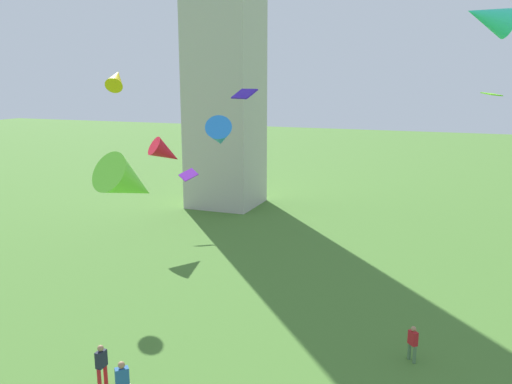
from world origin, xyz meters
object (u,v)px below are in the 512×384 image
(kite_flying_5, at_px, (220,136))
(kite_flying_11, at_px, (492,94))
(kite_flying_1, at_px, (244,94))
(kite_flying_2, at_px, (488,17))
(person_2, at_px, (413,342))
(person_3, at_px, (102,363))
(kite_flying_0, at_px, (188,175))
(kite_flying_4, at_px, (116,79))
(kite_flying_3, at_px, (166,153))
(kite_flying_6, at_px, (130,183))
(person_0, at_px, (122,382))

(kite_flying_5, distance_m, kite_flying_11, 19.73)
(kite_flying_1, distance_m, kite_flying_2, 16.49)
(person_2, relative_size, person_3, 0.91)
(person_3, height_order, kite_flying_5, kite_flying_5)
(person_2, height_order, kite_flying_0, kite_flying_0)
(person_2, xyz_separation_m, person_3, (-10.90, -6.10, 0.08))
(kite_flying_2, relative_size, kite_flying_4, 1.07)
(kite_flying_3, distance_m, kite_flying_11, 22.14)
(person_3, xyz_separation_m, kite_flying_11, (13.76, 19.86, 9.68))
(kite_flying_2, relative_size, kite_flying_3, 0.80)
(kite_flying_2, xyz_separation_m, kite_flying_3, (-20.68, 8.97, -7.76))
(person_3, distance_m, kite_flying_5, 9.71)
(kite_flying_0, bearing_deg, kite_flying_3, 17.33)
(person_2, bearing_deg, kite_flying_1, -175.14)
(person_2, distance_m, kite_flying_3, 23.16)
(kite_flying_5, bearing_deg, kite_flying_6, 4.58)
(kite_flying_11, bearing_deg, kite_flying_5, 120.04)
(kite_flying_4, bearing_deg, kite_flying_6, 105.66)
(kite_flying_3, bearing_deg, person_2, -174.81)
(kite_flying_0, height_order, kite_flying_5, kite_flying_5)
(kite_flying_11, bearing_deg, kite_flying_2, 145.28)
(person_3, xyz_separation_m, kite_flying_1, (-1.24, 17.56, 9.62))
(person_3, height_order, kite_flying_0, kite_flying_0)
(person_2, xyz_separation_m, kite_flying_1, (-12.14, 11.45, 9.70))
(person_0, distance_m, kite_flying_3, 22.17)
(kite_flying_3, relative_size, kite_flying_11, 2.20)
(kite_flying_3, bearing_deg, kite_flying_1, -149.77)
(kite_flying_6, xyz_separation_m, kite_flying_11, (13.07, 18.40, 2.93))
(kite_flying_4, bearing_deg, kite_flying_5, 116.84)
(kite_flying_2, bearing_deg, person_2, -51.56)
(person_0, height_order, kite_flying_11, kite_flying_11)
(kite_flying_0, relative_size, kite_flying_3, 0.46)
(kite_flying_1, bearing_deg, kite_flying_3, -159.98)
(kite_flying_2, height_order, kite_flying_5, kite_flying_2)
(kite_flying_0, distance_m, kite_flying_2, 25.05)
(person_3, relative_size, kite_flying_11, 1.25)
(kite_flying_11, bearing_deg, kite_flying_4, 74.37)
(kite_flying_0, relative_size, kite_flying_5, 0.73)
(person_0, relative_size, kite_flying_5, 0.94)
(kite_flying_6, bearing_deg, kite_flying_4, -39.54)
(kite_flying_6, bearing_deg, kite_flying_1, -69.38)
(kite_flying_5, relative_size, kite_flying_11, 1.39)
(person_2, height_order, kite_flying_1, kite_flying_1)
(kite_flying_2, xyz_separation_m, kite_flying_4, (-21.70, 4.77, -2.42))
(person_2, bearing_deg, kite_flying_3, -165.32)
(kite_flying_0, distance_m, kite_flying_4, 9.94)
(kite_flying_0, distance_m, kite_flying_6, 21.29)
(person_0, xyz_separation_m, person_2, (9.37, 6.94, -0.14))
(kite_flying_1, xyz_separation_m, kite_flying_6, (1.93, -16.10, -2.87))
(kite_flying_1, height_order, kite_flying_5, kite_flying_1)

